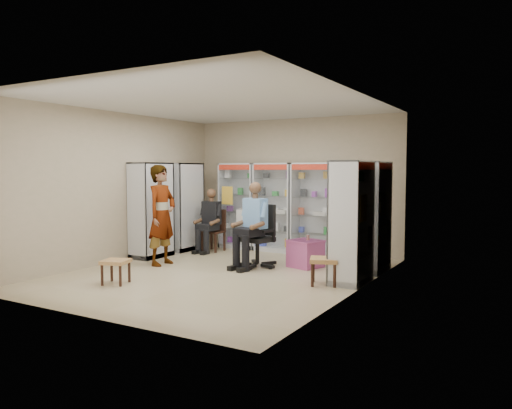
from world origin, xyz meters
The scene contains 18 objects.
floor centered at (0.00, 0.00, 0.00)m, with size 6.00×6.00×0.00m, color tan.
room_shell centered at (0.00, 0.00, 1.97)m, with size 5.02×6.02×3.01m.
cabinet_back_left centered at (-1.30, 2.73, 1.00)m, with size 0.90×0.50×2.00m, color silver.
cabinet_back_mid centered at (-0.35, 2.73, 1.00)m, with size 0.90×0.50×2.00m, color silver.
cabinet_back_right centered at (0.60, 2.73, 1.00)m, with size 0.90×0.50×2.00m, color #9D9EA4.
cabinet_right_far centered at (2.23, 1.60, 1.00)m, with size 0.50×0.90×2.00m, color #B9BCC1.
cabinet_right_near centered at (2.23, 0.50, 1.00)m, with size 0.50×0.90×2.00m, color #B8BCBF.
cabinet_left_far centered at (-2.23, 1.80, 1.00)m, with size 0.50×0.90×2.00m, color silver.
cabinet_left_near centered at (-2.23, 0.70, 1.00)m, with size 0.50×0.90×2.00m, color #A6A9AD.
wooden_chair centered at (-1.55, 2.00, 0.47)m, with size 0.42×0.42×0.94m, color black.
seated_customer centered at (-1.55, 1.95, 0.67)m, with size 0.44×0.60×1.34m, color black, non-canonical shape.
office_chair centered at (0.24, 0.89, 0.60)m, with size 0.65×0.65×1.19m, color black.
seated_shopkeeper centered at (0.24, 0.84, 0.76)m, with size 0.50×0.69×1.52m, color #6B95D4, non-canonical shape.
pink_trunk centered at (1.04, 1.33, 0.26)m, with size 0.54×0.52×0.52m, color #A5426F.
tea_glass centered at (1.08, 1.35, 0.57)m, with size 0.07×0.07×0.11m, color #550F07.
woven_stool_a centered at (1.90, 0.15, 0.22)m, with size 0.43×0.43×0.43m, color #AB8E48.
woven_stool_b centered at (-1.04, -1.49, 0.20)m, with size 0.39×0.39×0.39m, color #996340.
standing_man centered at (-1.48, 0.16, 0.97)m, with size 0.71×0.47×1.95m, color gray.
Camera 1 is at (4.92, -7.27, 1.85)m, focal length 35.00 mm.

